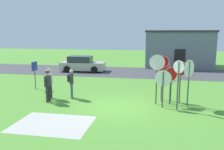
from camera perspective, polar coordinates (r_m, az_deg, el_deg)
The scene contains 18 objects.
ground_plane at distance 12.26m, azimuth 0.97°, elevation -7.67°, with size 80.00×80.00×0.00m, color #518E33.
street_asphalt at distance 22.84m, azimuth 5.67°, elevation 0.68°, with size 60.00×6.40×0.01m, color #424247.
concrete_path at distance 10.35m, azimuth -14.20°, elevation -11.42°, with size 3.20×2.40×0.01m, color #ADAAA3.
building_background at distance 27.80m, azimuth 15.70°, elevation 6.22°, with size 7.24×5.40×4.01m.
parked_car_on_street at distance 23.40m, azimuth -7.24°, elevation 2.58°, with size 4.39×2.20×1.51m.
stop_sign_rear_left at distance 11.85m, azimuth 15.77°, elevation -0.54°, with size 0.48×0.42×2.46m.
stop_sign_rear_right at distance 12.70m, azimuth 14.02°, elevation -0.95°, with size 0.69×0.35×2.02m.
stop_sign_far_back at distance 12.48m, azimuth 18.12°, elevation 0.14°, with size 0.57×0.71×2.43m.
stop_sign_tallest at distance 13.17m, azimuth 14.16°, elevation -0.87°, with size 0.85×0.20×1.92m.
stop_sign_leaning_right at distance 12.05m, azimuth 12.28°, elevation -1.78°, with size 0.82×0.10×1.93m.
stop_sign_center_cluster at distance 13.48m, azimuth 12.06°, elevation 0.97°, with size 0.80×0.19×2.40m.
stop_sign_leaning_left at distance 12.95m, azimuth 16.23°, elevation 0.05°, with size 0.66×0.43×2.30m.
stop_sign_low_front at distance 12.59m, azimuth 10.83°, elevation 1.17°, with size 0.81×0.20×2.65m.
stop_sign_nearest at distance 12.97m, azimuth 12.24°, elevation 0.80°, with size 0.61×0.26×2.56m.
person_holding_notes at distance 13.78m, azimuth -9.88°, elevation -1.60°, with size 0.43×0.54×1.69m.
person_with_sunhat at distance 13.98m, azimuth -14.95°, elevation -1.62°, with size 0.31×0.56×1.74m.
person_in_blue at distance 13.31m, azimuth -15.30°, elevation -2.22°, with size 0.32×0.57×1.74m.
info_panel_leftmost at distance 16.55m, azimuth -18.24°, elevation 1.09°, with size 0.09×0.60×1.87m.
Camera 1 is at (1.98, -11.50, 3.77)m, focal length 37.72 mm.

